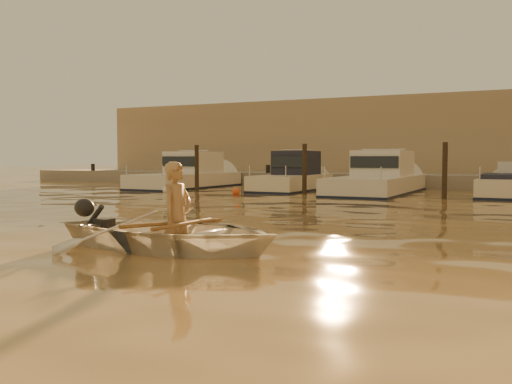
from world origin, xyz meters
The scene contains 18 objects.
ground_plane centered at (0.00, 0.00, 0.00)m, with size 160.00×160.00×0.00m, color olive.
dinghy centered at (-2.43, 0.30, 0.27)m, with size 2.69×3.76×0.78m, color silver.
person centered at (-2.33, 0.29, 0.55)m, with size 0.62×0.41×1.69m, color #A27C51.
outboard_motor centered at (-3.93, 0.40, 0.28)m, with size 0.90×0.40×0.70m, color black, non-canonical shape.
oar_port centered at (-2.18, 0.28, 0.42)m, with size 0.06×0.06×2.10m, color brown.
oar_starboard centered at (-2.38, 0.30, 0.42)m, with size 0.06×0.06×2.10m, color brown.
moored_boat_0 centered at (-12.50, 16.00, 0.62)m, with size 2.41×7.61×1.75m, color silver, non-canonical shape.
moored_boat_1 centered at (-6.96, 16.00, 0.62)m, with size 2.01×6.05×1.75m, color beige, non-canonical shape.
moored_boat_2 centered at (-3.12, 16.00, 0.62)m, with size 2.55×8.45×1.75m, color silver, non-canonical shape.
moored_boat_3 centered at (1.72, 16.00, 0.22)m, with size 1.88×5.51×0.95m, color beige, non-canonical shape.
piling_0 centered at (-10.50, 13.80, 0.90)m, with size 0.18×0.18×2.20m, color #2D2319.
piling_1 centered at (-5.50, 13.80, 0.90)m, with size 0.18×0.18×2.20m, color #2D2319.
piling_2 centered at (-0.20, 13.80, 0.90)m, with size 0.18×0.18×2.20m, color #2D2319.
fender_a centered at (-11.20, 12.50, 0.10)m, with size 0.30×0.30×0.30m, color white.
fender_b centered at (-8.05, 12.84, 0.10)m, with size 0.30×0.30×0.30m, color #E34E1A.
fender_c centered at (-2.04, 13.06, 0.10)m, with size 0.30×0.30×0.30m, color white.
quay centered at (0.00, 21.50, 0.15)m, with size 52.00×4.00×1.00m, color gray.
waterfront_building centered at (0.00, 27.00, 2.40)m, with size 46.00×7.00×4.80m, color #9E8466.
Camera 1 is at (2.75, -7.16, 1.46)m, focal length 40.00 mm.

